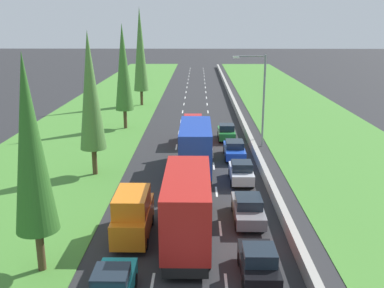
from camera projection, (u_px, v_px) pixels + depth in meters
name	position (u px, v px, depth m)	size (l,w,h in m)	color
ground_plane	(195.00, 108.00, 64.35)	(300.00, 300.00, 0.00)	#28282B
grass_verge_left	(108.00, 108.00, 64.52)	(14.00, 140.00, 0.04)	#478433
grass_verge_right	(295.00, 108.00, 64.15)	(14.00, 140.00, 0.04)	#478433
median_barrier	(235.00, 105.00, 64.16)	(0.44, 120.00, 0.85)	#9E9B93
lane_markings	(195.00, 108.00, 64.35)	(3.64, 116.00, 0.01)	white
teal_hatchback_left_lane	(113.00, 286.00, 19.40)	(1.74, 3.90, 1.72)	teal
black_hatchback_right_lane	(258.00, 263.00, 21.26)	(1.74, 3.90, 1.72)	black
grey_sedan_right_lane	(248.00, 208.00, 27.55)	(1.82, 4.50, 1.64)	slate
red_box_truck_centre_lane	(187.00, 204.00, 24.71)	(2.46, 9.40, 4.18)	black
blue_box_truck_centre_lane	(196.00, 147.00, 36.09)	(2.46, 9.40, 4.18)	black
silver_hatchback_right_lane	(241.00, 172.00, 34.20)	(1.74, 3.90, 1.72)	silver
blue_sedan_right_lane	(234.00, 149.00, 40.34)	(1.82, 4.50, 1.64)	#1E47B7
red_van_centre_lane	(193.00, 130.00, 45.18)	(1.96, 4.90, 2.82)	red
orange_van_left_lane	(133.00, 215.00, 25.26)	(1.96, 4.90, 2.82)	orange
green_hatchback_right_lane	(226.00, 132.00, 46.61)	(1.74, 3.90, 1.72)	#237A33
poplar_tree_nearest	(30.00, 146.00, 20.54)	(2.07, 2.07, 10.76)	#4C3823
poplar_tree_second	(90.00, 92.00, 34.43)	(2.09, 2.09, 11.42)	#4C3823
poplar_tree_third	(123.00, 68.00, 50.08)	(2.10, 2.10, 11.91)	#4C3823
poplar_tree_fourth	(140.00, 50.00, 64.29)	(2.15, 2.15, 14.13)	#4C3823
street_light_mast	(260.00, 94.00, 43.04)	(3.20, 0.28, 9.00)	gray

